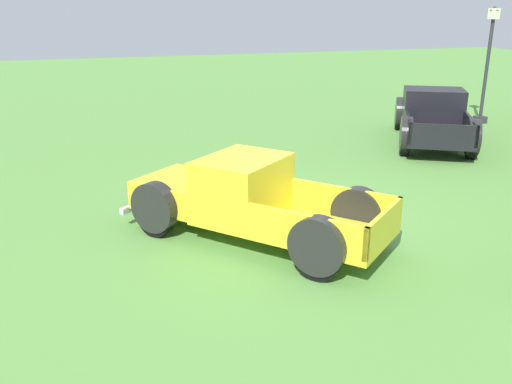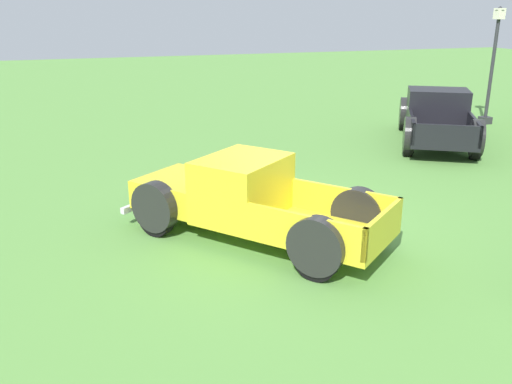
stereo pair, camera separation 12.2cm
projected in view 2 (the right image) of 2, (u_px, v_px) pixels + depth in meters
The scene contains 4 objects.
ground_plane at pixel (294, 228), 10.37m from camera, with size 80.00×80.00×0.00m, color #5B9342.
pickup_truck_foreground at pixel (240, 199), 9.81m from camera, with size 4.85×4.36×1.48m.
pickup_truck_behind_right at pixel (436, 116), 16.97m from camera, with size 5.49×4.35×1.62m.
lamp_post_near at pixel (493, 64), 19.08m from camera, with size 0.36×0.36×4.04m.
Camera 2 is at (8.83, -3.84, 3.96)m, focal length 38.23 mm.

